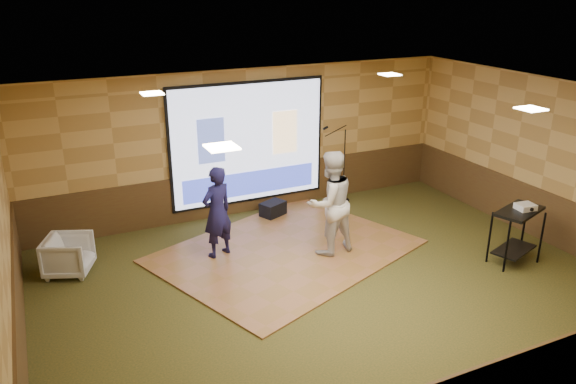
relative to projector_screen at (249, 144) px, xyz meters
name	(u,v)px	position (x,y,z in m)	size (l,w,h in m)	color
ground	(329,285)	(0.00, -3.44, -1.47)	(9.00, 9.00, 0.00)	#2A3217
room_shell	(333,161)	(0.00, -3.44, 0.62)	(9.04, 7.04, 3.02)	tan
wainscot_back	(249,190)	(0.00, 0.04, -1.00)	(9.00, 0.04, 0.95)	#4B2D19
wainscot_left	(20,329)	(-4.48, -3.44, -1.00)	(0.04, 7.00, 0.95)	#4B2D19
wainscot_right	(536,212)	(4.48, -3.44, -1.00)	(0.04, 7.00, 0.95)	#4B2D19
projector_screen	(249,144)	(0.00, 0.00, 0.00)	(3.32, 0.06, 2.52)	black
downlight_nw	(152,93)	(-2.20, -1.64, 1.50)	(0.32, 0.32, 0.02)	beige
downlight_ne	(390,74)	(2.20, -1.64, 1.50)	(0.32, 0.32, 0.02)	beige
downlight_sw	(222,147)	(-2.20, -4.94, 1.50)	(0.32, 0.32, 0.02)	beige
downlight_se	(531,109)	(2.20, -4.94, 1.50)	(0.32, 0.32, 0.02)	beige
dance_floor	(286,251)	(-0.12, -2.05, -1.46)	(4.29, 3.27, 0.03)	#976037
player_left	(217,212)	(-1.27, -1.70, -0.62)	(0.60, 0.39, 1.64)	#181544
player_right	(330,203)	(0.56, -2.42, -0.51)	(0.91, 0.71, 1.87)	beige
av_table	(517,226)	(3.28, -4.09, -0.78)	(0.94, 0.49, 0.99)	black
projector	(525,207)	(3.37, -4.12, -0.44)	(0.30, 0.25, 0.10)	white
mic_stand	(341,180)	(2.05, -0.30, -0.98)	(0.69, 0.28, 1.75)	black
banquet_chair	(69,255)	(-3.72, -1.23, -1.15)	(0.70, 0.72, 0.66)	gray
duffel_bag	(273,209)	(0.33, -0.45, -1.32)	(0.50, 0.34, 0.31)	black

